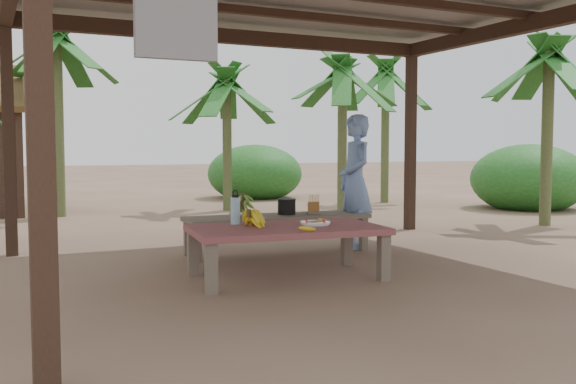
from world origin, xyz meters
name	(u,v)px	position (x,y,z in m)	size (l,w,h in m)	color
ground	(319,270)	(0.00, 0.00, 0.00)	(80.00, 80.00, 0.00)	brown
work_table	(286,233)	(-0.48, -0.24, 0.43)	(1.90, 1.19, 0.50)	brown
bench	(278,220)	(0.06, 1.15, 0.39)	(2.23, 0.72, 0.45)	brown
ripe_banana_bunch	(249,217)	(-0.81, -0.12, 0.59)	(0.30, 0.26, 0.18)	yellow
plate	(315,223)	(-0.17, -0.25, 0.52)	(0.29, 0.29, 0.04)	white
loose_banana_front	(307,229)	(-0.45, -0.62, 0.52)	(0.04, 0.17, 0.04)	yellow
loose_banana_side	(323,221)	(-0.04, -0.18, 0.52)	(0.04, 0.17, 0.04)	yellow
water_flask	(235,210)	(-0.85, 0.14, 0.64)	(0.09, 0.09, 0.34)	#3D8CBF
green_banana_stalk	(242,204)	(-0.38, 1.17, 0.59)	(0.25, 0.25, 0.29)	#598C2D
cooking_pot	(287,207)	(0.19, 1.17, 0.54)	(0.21, 0.21, 0.18)	black
skewer_rack	(314,204)	(0.50, 1.07, 0.57)	(0.18, 0.08, 0.24)	#A57F47
woman	(355,181)	(1.10, 1.11, 0.83)	(0.61, 0.40, 1.66)	#6988C6
banana_plant_ne	(343,84)	(3.11, 4.89, 2.45)	(1.80, 1.80, 2.94)	#596638
banana_plant_n	(227,94)	(1.28, 6.26, 2.29)	(1.80, 1.80, 2.77)	#596638
banana_plant_nw	(57,51)	(-1.84, 6.48, 2.96)	(1.80, 1.80, 3.46)	#596638
banana_plant_e	(549,69)	(5.05, 1.76, 2.49)	(1.80, 1.80, 2.97)	#596638
banana_plant_far	(386,84)	(5.11, 6.43, 2.66)	(1.80, 1.80, 3.15)	#596638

